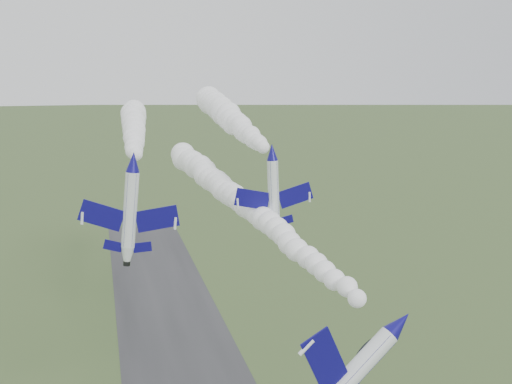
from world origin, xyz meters
TOP-DOWN VIEW (x-y plane):
  - jet_lead at (10.19, -9.07)m, footprint 7.78×14.23m
  - smoke_trail_jet_lead at (5.35, 26.95)m, footprint 13.84×64.53m
  - jet_pair_left at (-9.72, 19.92)m, footprint 11.93×14.29m
  - smoke_trail_jet_pair_left at (-7.15, 59.38)m, footprint 12.00×71.93m
  - jet_pair_right at (7.76, 20.21)m, footprint 10.34×12.39m
  - smoke_trail_jet_pair_right at (10.02, 54.19)m, footprint 9.69×63.17m

SIDE VIEW (x-z plane):
  - jet_lead at x=10.19m, z-range 30.86..40.06m
  - smoke_trail_jet_lead at x=5.35m, z-range 36.00..40.47m
  - jet_pair_left at x=-9.72m, z-range 43.98..47.56m
  - jet_pair_right at x=7.76m, z-range 44.73..47.79m
  - smoke_trail_jet_pair_left at x=-7.15m, z-range 43.74..49.10m
  - smoke_trail_jet_pair_right at x=10.02m, z-range 45.06..50.90m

